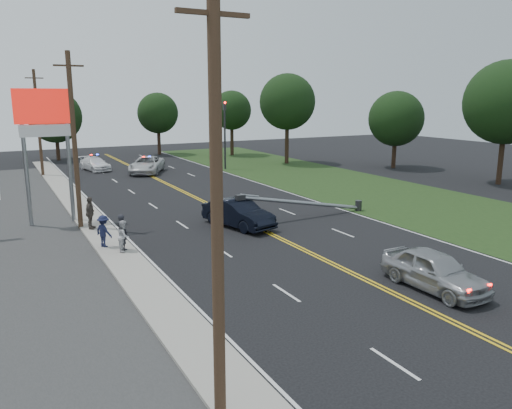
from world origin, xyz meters
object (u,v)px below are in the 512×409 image
emergency_a (147,165)px  bystander_a (122,232)px  utility_pole_near (217,214)px  emergency_b (95,164)px  bystander_b (124,236)px  crashed_sedan (238,213)px  waiting_sedan (434,270)px  bystander_c (104,231)px  utility_pole_far (38,123)px  bystander_d (90,213)px  pylon_sign (44,124)px  utility_pole_mid (74,141)px  traffic_signal (225,129)px  fallen_streetlight (310,203)px

emergency_a → bystander_a: bearing=-80.3°
utility_pole_near → emergency_b: 44.04m
bystander_b → crashed_sedan: bearing=-51.6°
waiting_sedan → bystander_c: size_ratio=2.85×
bystander_a → utility_pole_far: bearing=-19.2°
waiting_sedan → bystander_b: size_ratio=3.00×
bystander_d → utility_pole_near: bearing=-151.4°
bystander_b → pylon_sign: bearing=40.2°
utility_pole_near → utility_pole_far: same height
utility_pole_far → waiting_sedan: (10.92, -38.42, -4.29)m
crashed_sedan → bystander_c: bearing=170.4°
utility_pole_mid → bystander_d: 4.14m
traffic_signal → fallen_streetlight: traffic_signal is taller
pylon_sign → bystander_a: pylon_sign is taller
bystander_b → traffic_signal: bearing=-11.2°
utility_pole_far → emergency_b: (5.18, 1.51, -4.41)m
fallen_streetlight → emergency_b: fallen_streetlight is taller
utility_pole_far → bystander_b: 28.27m
pylon_sign → traffic_signal: pylon_sign is taller
traffic_signal → emergency_b: size_ratio=1.51×
utility_pole_mid → bystander_a: utility_pole_mid is taller
utility_pole_far → emergency_a: (9.45, -2.75, -4.26)m
fallen_streetlight → utility_pole_mid: 14.58m
traffic_signal → bystander_a: bearing=-124.7°
bystander_d → emergency_a: bearing=5.7°
crashed_sedan → bystander_b: 7.43m
traffic_signal → utility_pole_mid: bearing=-134.2°
crashed_sedan → bystander_c: bystander_c is taller
emergency_a → bystander_a: (-8.33, -24.91, 0.20)m
fallen_streetlight → bystander_c: fallen_streetlight is taller
utility_pole_far → bystander_a: size_ratio=5.55×
traffic_signal → bystander_d: size_ratio=3.78×
utility_pole_far → bystander_d: utility_pole_far is taller
pylon_sign → bystander_a: size_ratio=4.44×
utility_pole_near → utility_pole_mid: 20.00m
fallen_streetlight → pylon_sign: bearing=157.8°
utility_pole_mid → bystander_a: 7.06m
fallen_streetlight → waiting_sedan: bearing=-101.2°
utility_pole_near → bystander_d: utility_pole_near is taller
bystander_a → emergency_b: bearing=-29.4°
utility_pole_near → bystander_b: utility_pole_near is taller
traffic_signal → emergency_b: 13.95m
emergency_a → bystander_c: bystander_c is taller
bystander_c → emergency_a: bearing=-48.6°
utility_pole_near → bystander_a: utility_pole_near is taller
traffic_signal → utility_pole_far: size_ratio=0.70×
utility_pole_near → bystander_a: bearing=85.5°
emergency_b → fallen_streetlight: bearing=-86.1°
traffic_signal → utility_pole_mid: 25.12m
emergency_a → utility_pole_near: bearing=-75.4°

